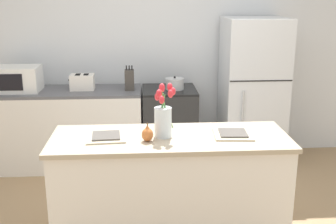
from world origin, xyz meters
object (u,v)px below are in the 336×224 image
Objects in this scene: pear_figurine at (147,134)px; cooking_pot at (175,84)px; plate_setting_right at (233,134)px; microwave at (17,79)px; refrigerator at (252,92)px; stove_range at (169,126)px; flower_vase at (163,117)px; plate_setting_left at (106,137)px; toaster at (82,82)px; knife_block at (129,80)px.

cooking_pot reaches higher than pear_figurine.
plate_setting_right is 0.63× the size of microwave.
refrigerator is at bearing 0.03° from microwave.
stove_range is at bearing 103.31° from plate_setting_right.
plate_setting_left is (-0.43, -0.01, -0.14)m from flower_vase.
toaster is (-0.81, 1.61, -0.06)m from flower_vase.
knife_block is (-0.29, 1.58, -0.04)m from flower_vase.
toaster is 0.70m from microwave.
refrigerator is 5.95× the size of toaster.
plate_setting_left is 1.09× the size of toaster.
refrigerator is at bearing 0.47° from knife_block.
flower_vase is 0.18m from pear_figurine.
stove_range is 1.10m from toaster.
toaster is 1.04× the size of knife_block.
stove_range is at bearing 1.39° from knife_block.
refrigerator is 1.95m from flower_vase.
knife_block reaches higher than stove_range.
refrigerator reaches higher than microwave.
microwave reaches higher than pear_figurine.
plate_setting_right is 1.09× the size of toaster.
plate_setting_left is 1.70m from cooking_pot.
stove_range is 0.71m from knife_block.
knife_block is (-1.39, -0.01, 0.17)m from refrigerator.
flower_vase is at bearing -124.64° from refrigerator.
stove_range is at bearing 84.54° from flower_vase.
stove_range is at bearing -179.96° from refrigerator.
toaster is at bearing 111.96° from pear_figurine.
refrigerator is 1.40m from knife_block.
knife_block is (0.52, -0.03, 0.03)m from toaster.
refrigerator is at bearing 1.59° from cooking_pot.
cooking_pot is at bearing -1.51° from knife_block.
microwave is at bearing 133.32° from flower_vase.
refrigerator is 4.13× the size of flower_vase.
microwave is at bearing 179.22° from cooking_pot.
toaster is at bearing 179.44° from refrigerator.
stove_range is 4.25× the size of cooking_pot.
refrigerator is at bearing 70.42° from plate_setting_right.
flower_vase is at bearing -79.68° from knife_block.
refrigerator is at bearing 54.15° from pear_figurine.
stove_range is at bearing -1.15° from toaster.
cooking_pot is at bearing -21.81° from stove_range.
pear_figurine is 1.70m from cooking_pot.
pear_figurine is 0.66m from plate_setting_right.
knife_block is at bearing -179.53° from refrigerator.
plate_setting_left is 1.13× the size of knife_block.
stove_range is 0.53× the size of refrigerator.
refrigerator is at bearing -0.56° from toaster.
flower_vase is 1.32× the size of plate_setting_right.
cooking_pot is 0.50m from knife_block.
toaster is (-0.38, 1.62, 0.08)m from plate_setting_left.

